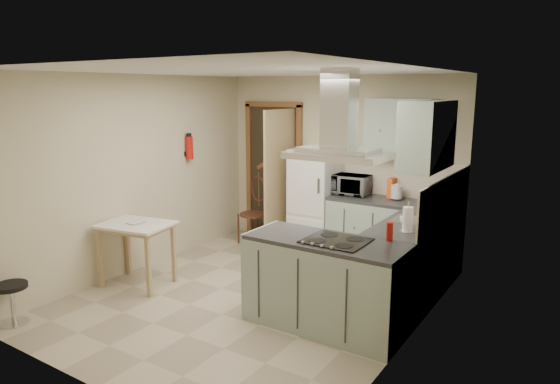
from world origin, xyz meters
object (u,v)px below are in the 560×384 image
Objects in this scene: peninsula at (326,284)px; bentwood_chair at (253,214)px; fridge at (315,201)px; extractor_hood at (338,155)px; drop_leaf_table at (137,254)px; stool at (13,304)px; microwave at (351,185)px.

bentwood_chair is at bearing 140.70° from peninsula.
extractor_hood reaches higher than fridge.
peninsula is 1.90× the size of drop_leaf_table.
bentwood_chair reaches higher than stool.
peninsula is 1.27m from extractor_hood.
fridge is 0.60m from microwave.
extractor_hood is 1.10× the size of drop_leaf_table.
extractor_hood is 2.85m from drop_leaf_table.
peninsula is 2.82m from bentwood_chair.
microwave is at bearing 111.56° from extractor_hood.
drop_leaf_table is 2.06m from bentwood_chair.
stool is (-1.43, -3.63, -0.54)m from fridge.
peninsula is 3.15× the size of microwave.
fridge is 3.53× the size of stool.
extractor_hood is at bearing -71.75° from microwave.
drop_leaf_table reaches higher than stool.
extractor_hood is (0.10, 0.00, 1.27)m from peninsula.
peninsula is 3.65× the size of stool.
fridge is at bearing 123.79° from extractor_hood.
stool is at bearing -110.58° from drop_leaf_table.
stool is at bearing -75.60° from bentwood_chair.
bentwood_chair is 2.20× the size of stool.
extractor_hood is at bearing -56.21° from fridge.
peninsula is 3.14m from stool.
peninsula is at bearing -74.23° from microwave.
stool is at bearing -149.02° from extractor_hood.
fridge is 1.61× the size of bentwood_chair.
fridge is at bearing 33.88° from bentwood_chair.
drop_leaf_table is (-2.40, -0.27, -0.07)m from peninsula.
drop_leaf_table is (-2.50, -0.27, -1.34)m from extractor_hood.
fridge is at bearing -177.58° from microwave.
fridge is 1.84× the size of drop_leaf_table.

